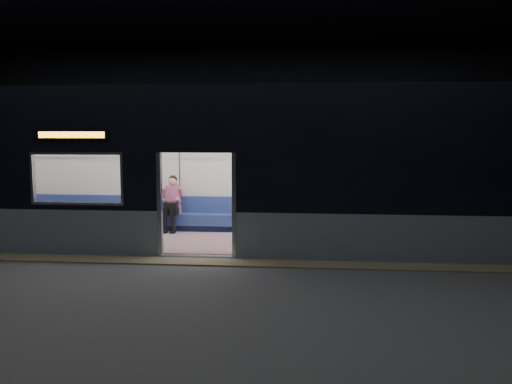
# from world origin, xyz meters

# --- Properties ---
(station_floor) EXTENTS (24.00, 14.00, 0.01)m
(station_floor) POSITION_xyz_m (0.00, 0.00, -0.01)
(station_floor) COLOR #47494C
(station_floor) RESTS_ON ground
(station_envelope) EXTENTS (24.00, 14.00, 5.00)m
(station_envelope) POSITION_xyz_m (0.00, 0.00, 3.66)
(station_envelope) COLOR black
(station_envelope) RESTS_ON station_floor
(tactile_strip) EXTENTS (22.80, 0.50, 0.03)m
(tactile_strip) POSITION_xyz_m (0.00, 0.55, 0.01)
(tactile_strip) COLOR #8C7F59
(tactile_strip) RESTS_ON station_floor
(metro_car) EXTENTS (18.00, 3.04, 3.35)m
(metro_car) POSITION_xyz_m (-0.00, 2.54, 1.85)
(metro_car) COLOR gray
(metro_car) RESTS_ON station_floor
(passenger) EXTENTS (0.42, 0.69, 1.34)m
(passenger) POSITION_xyz_m (-1.13, 3.55, 0.79)
(passenger) COLOR black
(passenger) RESTS_ON metro_car
(handbag) EXTENTS (0.30, 0.26, 0.15)m
(handbag) POSITION_xyz_m (-1.11, 3.33, 0.68)
(handbag) COLOR black
(handbag) RESTS_ON passenger
(transit_map) EXTENTS (1.07, 0.03, 0.69)m
(transit_map) POSITION_xyz_m (3.72, 3.85, 1.50)
(transit_map) COLOR white
(transit_map) RESTS_ON metro_car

